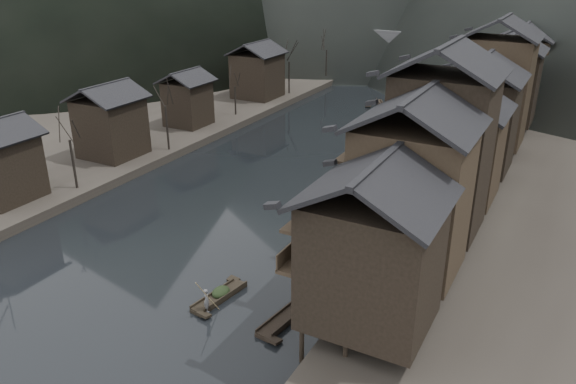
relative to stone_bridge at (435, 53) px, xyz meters
The scene contains 12 objects.
water 72.18m from the stone_bridge, 90.00° to the right, with size 300.00×300.00×0.00m, color black.
left_bank 47.64m from the stone_bridge, 137.56° to the right, with size 40.00×200.00×1.20m, color #2D2823.
stilt_houses 55.76m from the stone_bridge, 71.90° to the right, with size 9.00×67.60×16.99m.
left_houses 55.79m from the stone_bridge, 111.56° to the right, with size 8.10×53.20×8.73m.
bare_trees 50.66m from the stone_bridge, 109.62° to the right, with size 3.79×72.91×7.57m.
moored_sampans 57.92m from the stone_bridge, 78.41° to the right, with size 2.46×50.46×0.47m.
midriver_boats 28.01m from the stone_bridge, 89.63° to the right, with size 7.32×16.24×0.45m.
stone_bridge is the anchor object (origin of this frame).
hero_sampan 79.67m from the stone_bridge, 85.59° to the right, with size 1.76×5.28×0.44m.
cargo_heap 79.39m from the stone_bridge, 85.60° to the right, with size 1.15×1.50×0.69m, color black.
boatman 81.43m from the stone_bridge, 85.50° to the right, with size 0.62×0.41×1.71m, color slate.
bamboo_pole 81.36m from the stone_bridge, 85.36° to the right, with size 0.06×0.06×3.81m, color #8C7A51.
Camera 1 is at (26.19, -34.36, 22.54)m, focal length 35.00 mm.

